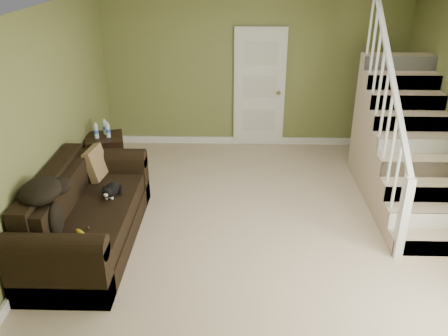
# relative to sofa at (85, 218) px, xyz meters

# --- Properties ---
(floor) EXTENTS (5.00, 5.50, 0.01)m
(floor) POSITION_rel_sofa_xyz_m (2.02, 0.44, -0.35)
(floor) COLOR tan
(floor) RESTS_ON ground
(ceiling) EXTENTS (5.00, 5.50, 0.01)m
(ceiling) POSITION_rel_sofa_xyz_m (2.02, 0.44, 2.25)
(ceiling) COLOR white
(ceiling) RESTS_ON wall_back
(wall_back) EXTENTS (5.00, 0.04, 2.60)m
(wall_back) POSITION_rel_sofa_xyz_m (2.02, 3.19, 0.95)
(wall_back) COLOR olive
(wall_back) RESTS_ON floor
(wall_front) EXTENTS (5.00, 0.04, 2.60)m
(wall_front) POSITION_rel_sofa_xyz_m (2.02, -2.31, 0.95)
(wall_front) COLOR olive
(wall_front) RESTS_ON floor
(wall_left) EXTENTS (0.04, 5.50, 2.60)m
(wall_left) POSITION_rel_sofa_xyz_m (-0.48, 0.44, 0.95)
(wall_left) COLOR olive
(wall_left) RESTS_ON floor
(baseboard_back) EXTENTS (5.00, 0.04, 0.12)m
(baseboard_back) POSITION_rel_sofa_xyz_m (2.02, 3.16, -0.29)
(baseboard_back) COLOR white
(baseboard_back) RESTS_ON floor
(baseboard_left) EXTENTS (0.04, 5.50, 0.12)m
(baseboard_left) POSITION_rel_sofa_xyz_m (-0.45, 0.44, -0.29)
(baseboard_left) COLOR white
(baseboard_left) RESTS_ON floor
(door) EXTENTS (0.86, 0.12, 2.02)m
(door) POSITION_rel_sofa_xyz_m (2.12, 3.14, 0.66)
(door) COLOR white
(door) RESTS_ON floor
(staircase) EXTENTS (1.00, 2.51, 2.82)m
(staircase) POSITION_rel_sofa_xyz_m (4.02, 1.40, 0.30)
(staircase) COLOR tan
(staircase) RESTS_ON floor
(sofa) EXTENTS (0.99, 2.30, 0.91)m
(sofa) POSITION_rel_sofa_xyz_m (0.00, 0.00, 0.00)
(sofa) COLOR black
(sofa) RESTS_ON floor
(side_table) EXTENTS (0.66, 0.66, 0.87)m
(side_table) POSITION_rel_sofa_xyz_m (-0.21, 1.80, -0.02)
(side_table) COLOR black
(side_table) RESTS_ON floor
(cat) EXTENTS (0.21, 0.44, 0.21)m
(cat) POSITION_rel_sofa_xyz_m (0.26, 0.25, 0.23)
(cat) COLOR black
(cat) RESTS_ON sofa
(banana) EXTENTS (0.18, 0.20, 0.06)m
(banana) POSITION_rel_sofa_xyz_m (0.16, -0.60, 0.18)
(banana) COLOR gold
(banana) RESTS_ON sofa
(throw_pillow) EXTENTS (0.24, 0.42, 0.41)m
(throw_pillow) POSITION_rel_sofa_xyz_m (-0.04, 0.77, 0.34)
(throw_pillow) COLOR #543421
(throw_pillow) RESTS_ON sofa
(throw_blanket) EXTENTS (0.43, 0.55, 0.22)m
(throw_blanket) POSITION_rel_sofa_xyz_m (-0.24, -0.47, 0.59)
(throw_blanket) COLOR black
(throw_blanket) RESTS_ON sofa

